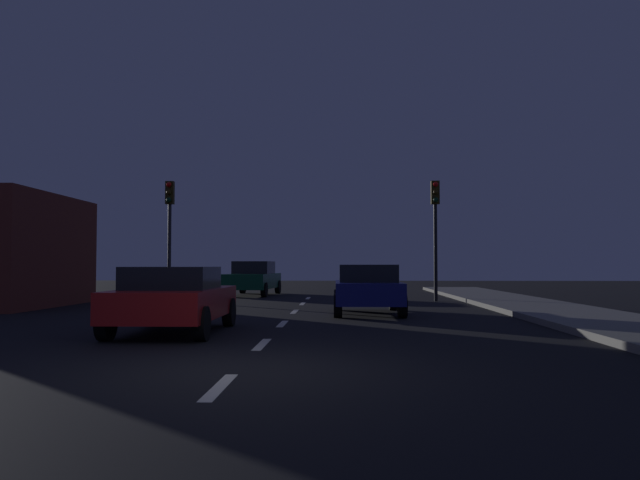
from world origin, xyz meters
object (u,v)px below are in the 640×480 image
Objects in this scene: car_adjacent_lane at (174,298)px; car_oncoming_far at (253,278)px; traffic_signal_left at (170,217)px; traffic_signal_right at (435,216)px; car_stopped_ahead at (368,288)px.

car_oncoming_far is (-0.64, 15.97, 0.08)m from car_adjacent_lane.
traffic_signal_left is 1.00× the size of car_oncoming_far.
traffic_signal_right is 0.99× the size of car_oncoming_far.
car_stopped_ahead is at bearing -66.03° from car_oncoming_far.
car_oncoming_far is at bearing 60.27° from traffic_signal_left.
car_stopped_ahead is 11.88m from car_oncoming_far.
car_adjacent_lane is 0.84× the size of car_oncoming_far.
car_adjacent_lane is at bearing -73.89° from traffic_signal_left.
car_stopped_ahead is 0.82× the size of car_oncoming_far.
car_oncoming_far is (-7.71, 4.62, -2.48)m from traffic_signal_right.
traffic_signal_right is 9.33m from car_oncoming_far.
traffic_signal_right reaches higher than car_stopped_ahead.
traffic_signal_left is at bearing 180.00° from traffic_signal_right.
traffic_signal_left is at bearing 140.13° from car_stopped_ahead.
traffic_signal_left is 10.06m from car_stopped_ahead.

